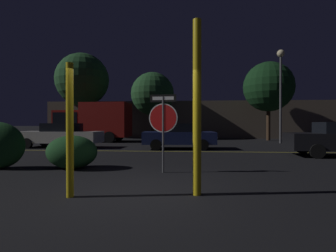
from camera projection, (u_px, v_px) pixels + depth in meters
ground_plane at (136, 192)px, 5.50m from camera, size 260.00×260.00×0.00m
road_center_stripe at (167, 151)px, 13.41m from camera, size 34.20×0.12×0.01m
stop_sign at (163, 118)px, 7.63m from camera, size 0.84×0.11×2.28m
yellow_pole_left at (70, 130)px, 5.09m from camera, size 0.14×0.14×2.62m
yellow_pole_right at (197, 107)px, 5.24m from camera, size 0.17×0.17×3.52m
hedge_bush_1 at (72, 152)px, 8.31m from camera, size 1.62×1.19×1.06m
passing_car_1 at (60, 135)px, 15.53m from camera, size 5.00×2.00×1.44m
passing_car_2 at (179, 136)px, 14.73m from camera, size 4.19×2.22×1.43m
delivery_truck at (93, 121)px, 20.58m from camera, size 5.75×2.72×3.03m
street_lamp at (281, 77)px, 18.90m from camera, size 0.54×0.54×6.76m
tree_0 at (153, 94)px, 24.04m from camera, size 3.95×3.95×6.12m
tree_1 at (269, 87)px, 21.99m from camera, size 4.17×4.17×6.60m
tree_2 at (82, 80)px, 25.82m from camera, size 5.17×5.17×8.34m
building_backdrop at (198, 120)px, 26.71m from camera, size 29.96×3.50×3.60m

